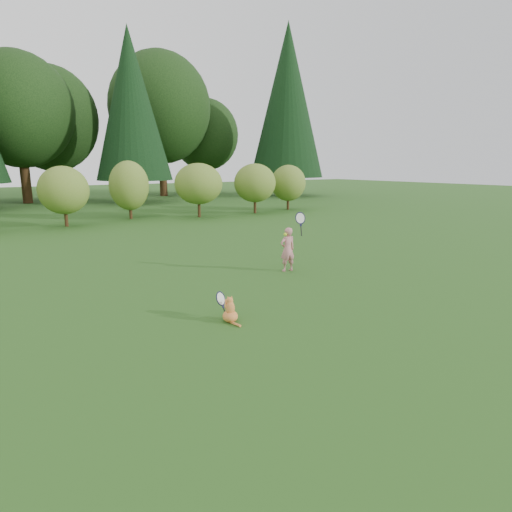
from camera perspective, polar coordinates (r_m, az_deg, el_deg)
ground at (r=7.96m, az=1.98°, el=-6.11°), size 100.00×100.00×0.00m
shrub_row at (r=19.69m, az=-20.69°, el=8.16°), size 28.00×3.00×2.80m
woodland_backdrop at (r=29.91m, az=-26.26°, el=20.56°), size 48.00×10.00×15.00m
child at (r=10.12m, az=4.29°, el=1.02°), size 0.61×0.41×1.56m
cat at (r=6.95m, az=-3.53°, el=-6.99°), size 0.39×0.63×0.57m
tennis_ball at (r=9.95m, az=3.92°, el=2.90°), size 0.08×0.08×0.08m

